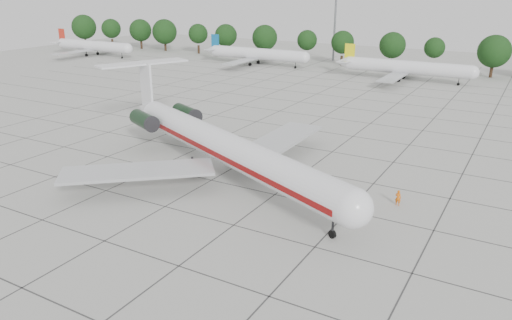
{
  "coord_description": "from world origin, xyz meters",
  "views": [
    {
      "loc": [
        22.03,
        -42.25,
        20.81
      ],
      "look_at": [
        -2.15,
        -0.19,
        3.5
      ],
      "focal_mm": 35.0,
      "sensor_mm": 36.0,
      "label": 1
    }
  ],
  "objects_px": {
    "bg_airliner_a": "(93,46)",
    "bg_airliner_b": "(257,54)",
    "main_airliner": "(216,142)",
    "bg_airliner_c": "(406,68)",
    "ground_crew": "(398,198)",
    "floodlight_mast": "(336,8)"
  },
  "relations": [
    {
      "from": "bg_airliner_a",
      "to": "bg_airliner_b",
      "type": "height_order",
      "value": "same"
    },
    {
      "from": "bg_airliner_a",
      "to": "bg_airliner_b",
      "type": "xyz_separation_m",
      "value": [
        51.34,
        8.89,
        0.0
      ]
    },
    {
      "from": "main_airliner",
      "to": "bg_airliner_c",
      "type": "distance_m",
      "value": 69.0
    },
    {
      "from": "bg_airliner_c",
      "to": "main_airliner",
      "type": "bearing_deg",
      "value": -93.53
    },
    {
      "from": "bg_airliner_a",
      "to": "ground_crew",
      "type": "bearing_deg",
      "value": -29.66
    },
    {
      "from": "main_airliner",
      "to": "bg_airliner_a",
      "type": "relative_size",
      "value": 1.51
    },
    {
      "from": "bg_airliner_b",
      "to": "ground_crew",
      "type": "bearing_deg",
      "value": -51.27
    },
    {
      "from": "ground_crew",
      "to": "bg_airliner_c",
      "type": "distance_m",
      "value": 69.32
    },
    {
      "from": "bg_airliner_b",
      "to": "floodlight_mast",
      "type": "bearing_deg",
      "value": 51.22
    },
    {
      "from": "bg_airliner_c",
      "to": "floodlight_mast",
      "type": "bearing_deg",
      "value": 140.53
    },
    {
      "from": "bg_airliner_a",
      "to": "bg_airliner_c",
      "type": "distance_m",
      "value": 91.48
    },
    {
      "from": "ground_crew",
      "to": "bg_airliner_a",
      "type": "height_order",
      "value": "bg_airliner_a"
    },
    {
      "from": "ground_crew",
      "to": "floodlight_mast",
      "type": "relative_size",
      "value": 0.06
    },
    {
      "from": "main_airliner",
      "to": "ground_crew",
      "type": "xyz_separation_m",
      "value": [
        20.59,
        1.52,
        -2.9
      ]
    },
    {
      "from": "bg_airliner_b",
      "to": "bg_airliner_a",
      "type": "bearing_deg",
      "value": -170.18
    },
    {
      "from": "bg_airliner_b",
      "to": "main_airliner",
      "type": "bearing_deg",
      "value": -63.54
    },
    {
      "from": "main_airliner",
      "to": "floodlight_mast",
      "type": "distance_m",
      "value": 92.85
    },
    {
      "from": "ground_crew",
      "to": "bg_airliner_b",
      "type": "xyz_separation_m",
      "value": [
        -56.28,
        70.18,
        2.11
      ]
    },
    {
      "from": "bg_airliner_b",
      "to": "floodlight_mast",
      "type": "relative_size",
      "value": 1.11
    },
    {
      "from": "bg_airliner_c",
      "to": "bg_airliner_b",
      "type": "bearing_deg",
      "value": 175.93
    },
    {
      "from": "ground_crew",
      "to": "floodlight_mast",
      "type": "bearing_deg",
      "value": -64.09
    },
    {
      "from": "bg_airliner_a",
      "to": "floodlight_mast",
      "type": "relative_size",
      "value": 1.11
    }
  ]
}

